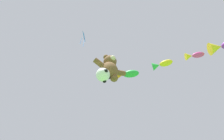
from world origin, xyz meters
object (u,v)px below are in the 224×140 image
(fish_kite_violet, at_px, (224,46))
(diamond_kite, at_px, (84,37))
(teddy_bear_kite, at_px, (110,67))
(soccer_ball_kite, at_px, (103,75))
(fish_kite_emerald, at_px, (125,75))
(fish_kite_goldfin, at_px, (161,65))
(fish_kite_magenta, at_px, (194,56))

(fish_kite_violet, height_order, diamond_kite, diamond_kite)
(teddy_bear_kite, bearing_deg, fish_kite_violet, -33.33)
(soccer_ball_kite, distance_m, fish_kite_emerald, 4.29)
(soccer_ball_kite, relative_size, diamond_kite, 0.36)
(fish_kite_goldfin, relative_size, fish_kite_violet, 0.67)
(teddy_bear_kite, relative_size, diamond_kite, 0.96)
(fish_kite_emerald, xyz_separation_m, diamond_kite, (-4.12, 0.25, 3.37))
(fish_kite_emerald, bearing_deg, fish_kite_magenta, -46.15)
(soccer_ball_kite, relative_size, fish_kite_magenta, 0.66)
(fish_kite_emerald, xyz_separation_m, fish_kite_violet, (5.34, -5.87, 0.36))
(fish_kite_emerald, bearing_deg, fish_kite_goldfin, -49.29)
(soccer_ball_kite, bearing_deg, fish_kite_magenta, -23.43)
(fish_kite_emerald, bearing_deg, soccer_ball_kite, -153.74)
(teddy_bear_kite, height_order, fish_kite_emerald, fish_kite_emerald)
(teddy_bear_kite, bearing_deg, fish_kite_emerald, 27.88)
(fish_kite_magenta, distance_m, fish_kite_violet, 2.27)
(fish_kite_goldfin, relative_size, diamond_kite, 0.61)
(teddy_bear_kite, xyz_separation_m, fish_kite_emerald, (1.99, 1.05, 1.68))
(fish_kite_goldfin, bearing_deg, diamond_kite, 157.32)
(diamond_kite, bearing_deg, fish_kite_magenta, -28.35)
(fish_kite_violet, bearing_deg, fish_kite_magenta, 128.31)
(fish_kite_goldfin, distance_m, fish_kite_violet, 4.93)
(fish_kite_emerald, relative_size, fish_kite_magenta, 1.43)
(teddy_bear_kite, relative_size, fish_kite_violet, 1.06)
(soccer_ball_kite, bearing_deg, fish_kite_violet, -30.18)
(soccer_ball_kite, relative_size, fish_kite_goldfin, 0.59)
(fish_kite_goldfin, xyz_separation_m, fish_kite_violet, (3.36, -3.58, 0.39))
(soccer_ball_kite, height_order, fish_kite_magenta, fish_kite_magenta)
(fish_kite_emerald, bearing_deg, teddy_bear_kite, -152.12)
(fish_kite_magenta, distance_m, diamond_kite, 9.62)
(fish_kite_goldfin, distance_m, diamond_kite, 7.42)
(fish_kite_goldfin, xyz_separation_m, diamond_kite, (-6.09, 2.54, 3.39))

